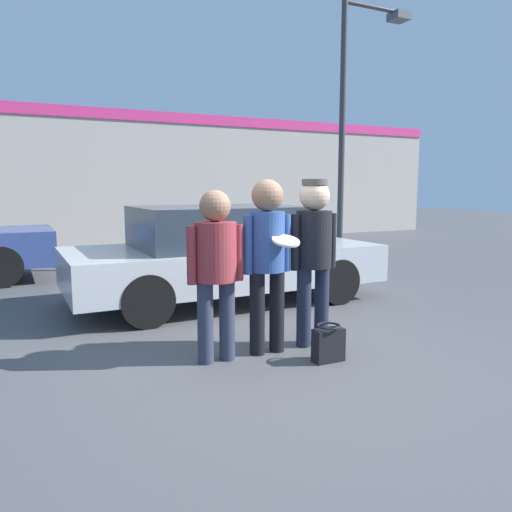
{
  "coord_description": "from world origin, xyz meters",
  "views": [
    {
      "loc": [
        -2.23,
        -4.1,
        1.64
      ],
      "look_at": [
        0.01,
        0.4,
        0.94
      ],
      "focal_mm": 35.0,
      "sensor_mm": 36.0,
      "label": 1
    }
  ],
  "objects_px": {
    "parked_car_near": "(222,253)",
    "street_lamp": "(356,102)",
    "person_middle_with_frisbee": "(267,251)",
    "person_left": "(216,261)",
    "handbag": "(328,344)",
    "person_right": "(314,246)"
  },
  "relations": [
    {
      "from": "parked_car_near",
      "to": "street_lamp",
      "type": "bearing_deg",
      "value": 24.68
    },
    {
      "from": "person_middle_with_frisbee",
      "to": "street_lamp",
      "type": "height_order",
      "value": "street_lamp"
    },
    {
      "from": "person_left",
      "to": "handbag",
      "type": "xyz_separation_m",
      "value": [
        0.94,
        -0.48,
        -0.79
      ]
    },
    {
      "from": "person_middle_with_frisbee",
      "to": "person_right",
      "type": "height_order",
      "value": "person_right"
    },
    {
      "from": "person_middle_with_frisbee",
      "to": "parked_car_near",
      "type": "height_order",
      "value": "person_middle_with_frisbee"
    },
    {
      "from": "parked_car_near",
      "to": "street_lamp",
      "type": "xyz_separation_m",
      "value": [
        3.54,
        1.63,
        2.61
      ]
    },
    {
      "from": "person_left",
      "to": "parked_car_near",
      "type": "xyz_separation_m",
      "value": [
        1.03,
        2.3,
        -0.27
      ]
    },
    {
      "from": "person_left",
      "to": "handbag",
      "type": "relative_size",
      "value": 4.54
    },
    {
      "from": "person_right",
      "to": "parked_car_near",
      "type": "distance_m",
      "value": 2.31
    },
    {
      "from": "person_middle_with_frisbee",
      "to": "parked_car_near",
      "type": "relative_size",
      "value": 0.39
    },
    {
      "from": "person_left",
      "to": "person_middle_with_frisbee",
      "type": "bearing_deg",
      "value": 0.34
    },
    {
      "from": "person_middle_with_frisbee",
      "to": "handbag",
      "type": "bearing_deg",
      "value": -50.66
    },
    {
      "from": "person_left",
      "to": "parked_car_near",
      "type": "height_order",
      "value": "person_left"
    },
    {
      "from": "street_lamp",
      "to": "parked_car_near",
      "type": "bearing_deg",
      "value": -155.32
    },
    {
      "from": "person_left",
      "to": "street_lamp",
      "type": "height_order",
      "value": "street_lamp"
    },
    {
      "from": "person_right",
      "to": "handbag",
      "type": "distance_m",
      "value": 1.01
    },
    {
      "from": "person_left",
      "to": "person_right",
      "type": "bearing_deg",
      "value": 0.92
    },
    {
      "from": "person_middle_with_frisbee",
      "to": "parked_car_near",
      "type": "distance_m",
      "value": 2.37
    },
    {
      "from": "person_middle_with_frisbee",
      "to": "handbag",
      "type": "height_order",
      "value": "person_middle_with_frisbee"
    },
    {
      "from": "parked_car_near",
      "to": "handbag",
      "type": "height_order",
      "value": "parked_car_near"
    },
    {
      "from": "handbag",
      "to": "person_middle_with_frisbee",
      "type": "bearing_deg",
      "value": 129.34
    },
    {
      "from": "parked_car_near",
      "to": "person_middle_with_frisbee",
      "type": "bearing_deg",
      "value": -101.91
    }
  ]
}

